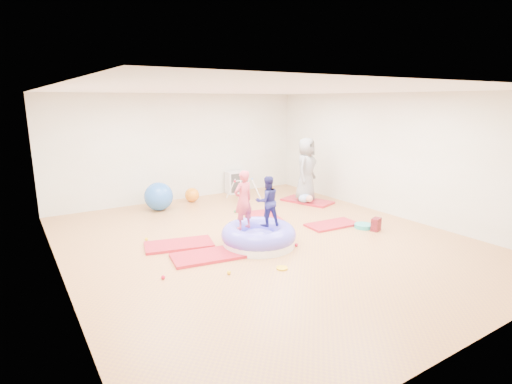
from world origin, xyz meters
TOP-DOWN VIEW (x-y plane):
  - room at (0.00, 0.00)m, footprint 7.01×8.01m
  - gym_mat_front_left at (-1.25, -0.18)m, footprint 1.36×0.83m
  - gym_mat_mid_left at (-1.49, 0.62)m, footprint 1.34×0.89m
  - gym_mat_center_back at (0.78, 1.13)m, footprint 0.94×1.41m
  - gym_mat_right at (1.75, -0.00)m, footprint 1.15×0.64m
  - gym_mat_rear_right at (2.60, 1.85)m, footprint 1.03×1.44m
  - inflatable_cushion at (-0.23, -0.15)m, footprint 1.38×1.38m
  - child_pink at (-0.50, -0.06)m, footprint 0.43×0.31m
  - child_navy at (-0.04, -0.14)m, footprint 0.52×0.44m
  - adult_caregiver at (2.58, 1.91)m, footprint 0.95×0.85m
  - infant at (2.40, 1.66)m, footprint 0.38×0.38m
  - ball_pit_balls at (-0.66, 0.21)m, footprint 2.78×3.02m
  - exercise_ball_blue at (-0.96, 3.19)m, footprint 0.69×0.69m
  - exercise_ball_orange at (0.05, 3.51)m, footprint 0.38×0.38m
  - infant_play_gym at (1.31, 2.97)m, footprint 0.73×0.69m
  - cube_shelf at (1.58, 3.79)m, footprint 0.64×0.31m
  - balance_disc at (2.19, -0.48)m, footprint 0.38×0.38m
  - backpack at (2.27, -0.75)m, footprint 0.27×0.21m
  - yellow_toy at (-0.50, -1.25)m, footprint 0.18×0.18m

SIDE VIEW (x-z plane):
  - yellow_toy at x=-0.50m, z-range 0.00..0.03m
  - gym_mat_right at x=1.75m, z-range 0.00..0.05m
  - gym_mat_mid_left at x=-1.49m, z-range 0.00..0.05m
  - gym_mat_front_left at x=-1.25m, z-range 0.00..0.05m
  - gym_mat_center_back at x=0.78m, z-range 0.00..0.05m
  - gym_mat_rear_right at x=2.60m, z-range 0.00..0.05m
  - ball_pit_balls at x=-0.66m, z-range 0.00..0.06m
  - balance_disc at x=2.19m, z-range 0.00..0.08m
  - backpack at x=2.27m, z-range 0.00..0.27m
  - infant at x=2.40m, z-range 0.06..0.28m
  - inflatable_cushion at x=-0.23m, z-range -0.05..0.39m
  - exercise_ball_orange at x=0.05m, z-range 0.00..0.38m
  - cube_shelf at x=1.58m, z-range 0.00..0.64m
  - exercise_ball_blue at x=-0.96m, z-range 0.00..0.69m
  - infant_play_gym at x=1.31m, z-range 0.09..0.65m
  - child_navy at x=-0.04m, z-range 0.40..1.34m
  - adult_caregiver at x=2.58m, z-range 0.05..1.69m
  - child_pink at x=-0.50m, z-range 0.40..1.47m
  - room at x=0.00m, z-range 0.00..2.80m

